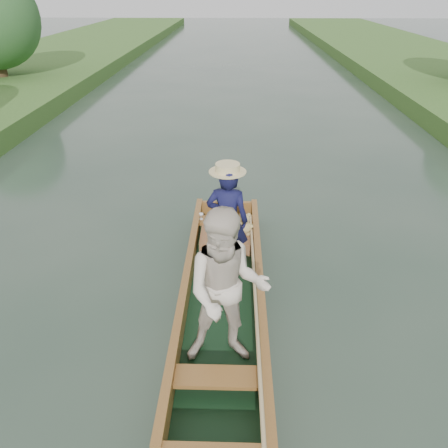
{
  "coord_description": "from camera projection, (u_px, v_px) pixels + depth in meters",
  "views": [
    {
      "loc": [
        0.16,
        -4.88,
        3.96
      ],
      "look_at": [
        0.0,
        0.6,
        0.95
      ],
      "focal_mm": 35.0,
      "sensor_mm": 36.0,
      "label": 1
    }
  ],
  "objects": [
    {
      "name": "trees_far",
      "position": [
        202.0,
        40.0,
        13.14
      ],
      "size": [
        23.02,
        14.81,
        4.72
      ],
      "color": "#47331E",
      "rests_on": "ground"
    },
    {
      "name": "ground",
      "position": [
        223.0,
        303.0,
        6.18
      ],
      "size": [
        120.0,
        120.0,
        0.0
      ],
      "primitive_type": "plane",
      "color": "#283D30",
      "rests_on": "ground"
    },
    {
      "name": "punt",
      "position": [
        226.0,
        274.0,
        5.58
      ],
      "size": [
        1.13,
        5.14,
        2.02
      ],
      "color": "black",
      "rests_on": "ground"
    }
  ]
}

